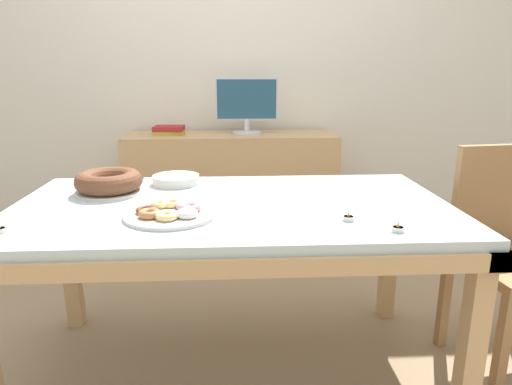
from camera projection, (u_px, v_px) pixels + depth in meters
The scene contains 14 objects.
ground_plane at pixel (235, 369), 1.96m from camera, with size 12.00×12.00×0.00m, color #997F60.
wall_back at pixel (230, 62), 3.30m from camera, with size 8.00×0.10×2.60m, color silver.
dining_table at pixel (233, 224), 1.79m from camera, with size 1.71×0.94×0.75m.
chair at pixel (509, 246), 1.93m from camera, with size 0.47×0.47×0.94m.
sideboard at pixel (232, 191), 3.25m from camera, with size 1.44×0.44×0.82m.
computer_monitor at pixel (247, 106), 3.10m from camera, with size 0.42×0.20×0.38m.
book_stack at pixel (169, 130), 3.11m from camera, with size 0.22×0.17×0.06m.
cake_chocolate_round at pixel (109, 182), 1.90m from camera, with size 0.28×0.28×0.09m.
pastry_platter at pixel (171, 212), 1.60m from camera, with size 0.33×0.33×0.04m.
plate_stack at pixel (176, 180), 2.06m from camera, with size 0.21×0.21×0.04m.
tealight_near_cakes at pixel (349, 218), 1.56m from camera, with size 0.04×0.04×0.04m.
tealight_near_front at pixel (399, 229), 1.45m from camera, with size 0.04×0.04×0.04m.
tealight_left_edge at pixel (141, 179), 2.10m from camera, with size 0.04×0.04×0.04m.
tealight_right_edge at pixel (0, 230), 1.44m from camera, with size 0.04×0.04×0.04m.
Camera 1 is at (-0.00, -1.70, 1.25)m, focal length 32.00 mm.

